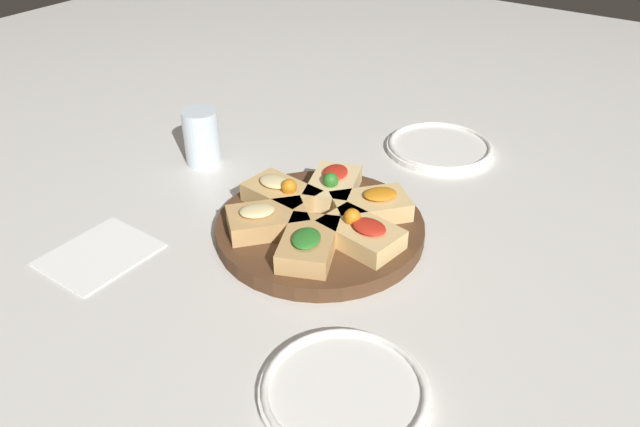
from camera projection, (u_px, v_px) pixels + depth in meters
name	position (u px, v px, depth m)	size (l,w,h in m)	color
ground_plane	(320.00, 235.00, 0.96)	(3.00, 3.00, 0.00)	silver
serving_board	(320.00, 228.00, 0.95)	(0.32, 0.32, 0.02)	#51331E
focaccia_slice_0	(281.00, 194.00, 0.98)	(0.08, 0.12, 0.05)	tan
focaccia_slice_1	(267.00, 220.00, 0.92)	(0.13, 0.13, 0.04)	tan
focaccia_slice_2	(309.00, 244.00, 0.87)	(0.13, 0.11, 0.04)	tan
focaccia_slice_3	(361.00, 233.00, 0.89)	(0.09, 0.12, 0.05)	#DBB775
focaccia_slice_4	(371.00, 205.00, 0.96)	(0.13, 0.13, 0.04)	#DBB775
focaccia_slice_5	(333.00, 186.00, 1.00)	(0.13, 0.11, 0.05)	#E5C689
plate_left	(440.00, 147.00, 1.19)	(0.20, 0.20, 0.02)	white
plate_right	(345.00, 391.00, 0.69)	(0.19, 0.19, 0.02)	white
water_glass	(202.00, 137.00, 1.13)	(0.07, 0.07, 0.10)	silver
napkin_stack	(99.00, 253.00, 0.92)	(0.15, 0.13, 0.00)	white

